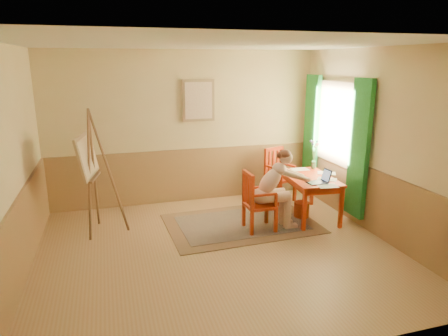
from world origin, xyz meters
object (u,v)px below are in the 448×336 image
object	(u,v)px
table	(309,182)
easel	(90,161)
chair_left	(257,201)
figure	(275,186)
laptop	(320,180)
chair_back	(279,174)

from	to	relation	value
table	easel	bearing A→B (deg)	173.68
chair_left	figure	bearing A→B (deg)	-1.25
table	laptop	world-z (taller)	laptop
chair_left	laptop	distance (m)	1.08
table	chair_left	distance (m)	1.10
easel	laptop	bearing A→B (deg)	-12.21
figure	easel	bearing A→B (deg)	166.07
chair_back	table	bearing A→B (deg)	-83.25
table	chair_left	size ratio (longest dim) A/B	1.30
table	laptop	bearing A→B (deg)	-92.37
table	chair_back	xyz separation A→B (m)	(-0.12, 0.99, -0.13)
chair_left	laptop	xyz separation A→B (m)	(1.04, -0.08, 0.28)
chair_left	figure	world-z (taller)	figure
table	easel	size ratio (longest dim) A/B	0.65
table	figure	world-z (taller)	figure
figure	easel	distance (m)	2.85
laptop	chair_left	bearing A→B (deg)	175.56
laptop	easel	distance (m)	3.58
chair_left	laptop	world-z (taller)	chair_left
figure	laptop	size ratio (longest dim) A/B	3.49
chair_left	figure	size ratio (longest dim) A/B	0.75
table	chair_back	world-z (taller)	chair_back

